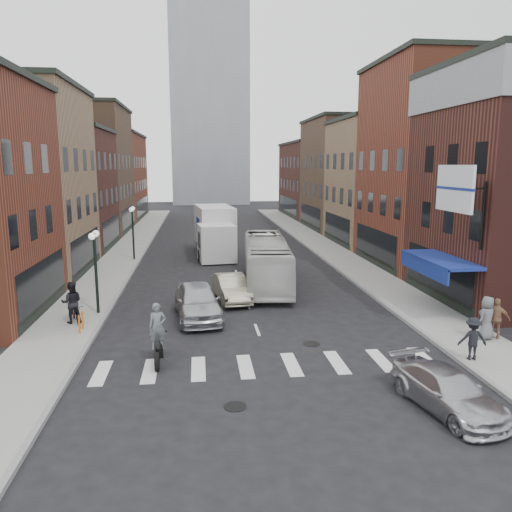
{
  "coord_description": "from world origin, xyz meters",
  "views": [
    {
      "loc": [
        -2.48,
        -19.98,
        7.21
      ],
      "look_at": [
        0.52,
        5.95,
        2.42
      ],
      "focal_mm": 35.0,
      "sensor_mm": 36.0,
      "label": 1
    }
  ],
  "objects": [
    {
      "name": "ground",
      "position": [
        0.0,
        0.0,
        0.0
      ],
      "size": [
        160.0,
        160.0,
        0.0
      ],
      "primitive_type": "plane",
      "color": "black",
      "rests_on": "ground"
    },
    {
      "name": "sidewalk_left",
      "position": [
        -8.5,
        22.0,
        0.07
      ],
      "size": [
        3.0,
        74.0,
        0.15
      ],
      "primitive_type": "cube",
      "color": "gray",
      "rests_on": "ground"
    },
    {
      "name": "sidewalk_right",
      "position": [
        8.5,
        22.0,
        0.07
      ],
      "size": [
        3.0,
        74.0,
        0.15
      ],
      "primitive_type": "cube",
      "color": "gray",
      "rests_on": "ground"
    },
    {
      "name": "curb_left",
      "position": [
        -7.0,
        22.0,
        0.0
      ],
      "size": [
        0.2,
        74.0,
        0.16
      ],
      "primitive_type": "cube",
      "color": "gray",
      "rests_on": "ground"
    },
    {
      "name": "curb_right",
      "position": [
        7.0,
        22.0,
        0.0
      ],
      "size": [
        0.2,
        74.0,
        0.16
      ],
      "primitive_type": "cube",
      "color": "gray",
      "rests_on": "ground"
    },
    {
      "name": "crosswalk_stripes",
      "position": [
        0.0,
        -3.0,
        0.0
      ],
      "size": [
        12.0,
        2.2,
        0.01
      ],
      "primitive_type": "cube",
      "color": "silver",
      "rests_on": "ground"
    },
    {
      "name": "bldg_left_mid_a",
      "position": [
        -14.99,
        14.0,
        6.15
      ],
      "size": [
        10.3,
        10.2,
        12.3
      ],
      "color": "#9E7957",
      "rests_on": "ground"
    },
    {
      "name": "bldg_left_mid_b",
      "position": [
        -14.99,
        24.0,
        5.15
      ],
      "size": [
        10.3,
        10.2,
        10.3
      ],
      "color": "#441C18",
      "rests_on": "ground"
    },
    {
      "name": "bldg_left_far_a",
      "position": [
        -14.99,
        35.0,
        6.65
      ],
      "size": [
        10.3,
        12.2,
        13.3
      ],
      "color": "brown",
      "rests_on": "ground"
    },
    {
      "name": "bldg_left_far_b",
      "position": [
        -14.99,
        49.0,
        5.65
      ],
      "size": [
        10.3,
        16.2,
        11.3
      ],
      "color": "brown",
      "rests_on": "ground"
    },
    {
      "name": "bldg_right_mid_a",
      "position": [
        15.0,
        14.0,
        7.15
      ],
      "size": [
        10.3,
        10.2,
        14.3
      ],
      "color": "brown",
      "rests_on": "ground"
    },
    {
      "name": "bldg_right_mid_b",
      "position": [
        14.99,
        24.0,
        5.65
      ],
      "size": [
        10.3,
        10.2,
        11.3
      ],
      "color": "#9E7957",
      "rests_on": "ground"
    },
    {
      "name": "bldg_right_far_a",
      "position": [
        14.99,
        35.0,
        6.15
      ],
      "size": [
        10.3,
        12.2,
        12.3
      ],
      "color": "brown",
      "rests_on": "ground"
    },
    {
      "name": "bldg_right_far_b",
      "position": [
        14.99,
        49.0,
        5.15
      ],
      "size": [
        10.3,
        16.2,
        10.3
      ],
      "color": "#441C18",
      "rests_on": "ground"
    },
    {
      "name": "awning_blue",
      "position": [
        8.93,
        2.5,
        2.63
      ],
      "size": [
        1.8,
        5.0,
        0.78
      ],
      "color": "navy",
      "rests_on": "ground"
    },
    {
      "name": "billboard_sign",
      "position": [
        8.59,
        0.5,
        6.13
      ],
      "size": [
        1.52,
        3.0,
        3.7
      ],
      "color": "black",
      "rests_on": "ground"
    },
    {
      "name": "distant_tower",
      "position": [
        0.0,
        78.0,
        25.0
      ],
      "size": [
        14.0,
        14.0,
        50.0
      ],
      "primitive_type": "cube",
      "color": "#9399A0",
      "rests_on": "ground"
    },
    {
      "name": "streetlamp_near",
      "position": [
        -7.4,
        4.0,
        2.91
      ],
      "size": [
        0.32,
        1.22,
        4.11
      ],
      "color": "black",
      "rests_on": "ground"
    },
    {
      "name": "streetlamp_far",
      "position": [
        -7.4,
        18.0,
        2.91
      ],
      "size": [
        0.32,
        1.22,
        4.11
      ],
      "color": "black",
      "rests_on": "ground"
    },
    {
      "name": "bike_rack",
      "position": [
        -7.6,
        1.3,
        0.55
      ],
      "size": [
        0.08,
        0.68,
        0.8
      ],
      "color": "#D8590C",
      "rests_on": "sidewalk_left"
    },
    {
      "name": "box_truck",
      "position": [
        -1.18,
        19.85,
        1.91
      ],
      "size": [
        3.33,
        9.11,
        3.86
      ],
      "rotation": [
        0.0,
        0.0,
        0.11
      ],
      "color": "silver",
      "rests_on": "ground"
    },
    {
      "name": "motorcycle_rider",
      "position": [
        -4.05,
        -2.3,
        1.07
      ],
      "size": [
        0.68,
        2.25,
        2.29
      ],
      "rotation": [
        0.0,
        0.0,
        0.14
      ],
      "color": "black",
      "rests_on": "ground"
    },
    {
      "name": "transit_bus",
      "position": [
        1.54,
        9.37,
        1.47
      ],
      "size": [
        3.34,
        10.69,
        2.93
      ],
      "primitive_type": "imported",
      "rotation": [
        0.0,
        0.0,
        -0.08
      ],
      "color": "silver",
      "rests_on": "ground"
    },
    {
      "name": "sedan_left_near",
      "position": [
        -2.61,
        3.0,
        0.85
      ],
      "size": [
        2.53,
        5.16,
        1.69
      ],
      "primitive_type": "imported",
      "rotation": [
        0.0,
        0.0,
        0.11
      ],
      "color": "#B7B8BD",
      "rests_on": "ground"
    },
    {
      "name": "sedan_left_far",
      "position": [
        -0.81,
        6.0,
        0.69
      ],
      "size": [
        2.03,
        4.38,
        1.39
      ],
      "primitive_type": "imported",
      "rotation": [
        0.0,
        0.0,
        0.14
      ],
      "color": "beige",
      "rests_on": "ground"
    },
    {
      "name": "curb_car",
      "position": [
        4.75,
        -6.89,
        0.6
      ],
      "size": [
        2.52,
        4.4,
        1.2
      ],
      "primitive_type": "imported",
      "rotation": [
        0.0,
        0.0,
        0.21
      ],
      "color": "#B7B7BC",
      "rests_on": "ground"
    },
    {
      "name": "parked_bicycle",
      "position": [
        -8.13,
        2.7,
        0.56
      ],
      "size": [
        1.12,
        1.63,
        0.81
      ],
      "primitive_type": "imported",
      "rotation": [
        0.0,
        0.0,
        0.42
      ],
      "color": "black",
      "rests_on": "sidewalk_left"
    },
    {
      "name": "ped_left_solo",
      "position": [
        -8.24,
        2.54,
        1.1
      ],
      "size": [
        1.0,
        0.68,
        1.9
      ],
      "primitive_type": "imported",
      "rotation": [
        0.0,
        0.0,
        3.31
      ],
      "color": "black",
      "rests_on": "sidewalk_left"
    },
    {
      "name": "ped_right_a",
      "position": [
        7.4,
        -3.62,
        0.95
      ],
      "size": [
        1.1,
        0.67,
        1.59
      ],
      "primitive_type": "imported",
      "rotation": [
        0.0,
        0.0,
        2.98
      ],
      "color": "black",
      "rests_on": "sidewalk_right"
    },
    {
      "name": "ped_right_b",
      "position": [
        9.6,
        -1.6,
        1.0
      ],
      "size": [
        1.11,
        0.95,
        1.69
      ],
      "primitive_type": "imported",
      "rotation": [
        0.0,
        0.0,
        2.58
      ],
      "color": "#95684B",
      "rests_on": "sidewalk_right"
    },
    {
      "name": "ped_right_c",
      "position": [
        9.12,
        -1.67,
        1.05
      ],
      "size": [
        1.04,
        0.89,
        1.81
      ],
      "primitive_type": "imported",
      "rotation": [
        0.0,
        0.0,
        3.58
      ],
      "color": "#5C5E64",
      "rests_on": "sidewalk_right"
    }
  ]
}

